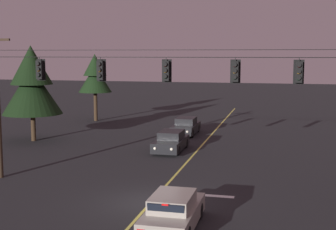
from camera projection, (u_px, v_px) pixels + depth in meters
ground_plane at (151, 203)px, 21.43m from camera, size 180.00×180.00×0.00m
lane_centre_stripe at (187, 162)px, 29.46m from camera, size 0.14×60.00×0.01m
stop_bar_paint at (199, 195)px, 22.65m from camera, size 3.40×0.36×0.01m
signal_span_assembly at (163, 107)px, 23.14m from camera, size 20.15×0.32×7.94m
traffic_light_leftmost at (40, 70)px, 24.44m from camera, size 0.48×0.41×1.22m
traffic_light_left_inner at (100, 70)px, 23.66m from camera, size 0.48×0.41×1.22m
traffic_light_centre at (166, 71)px, 22.86m from camera, size 0.48×0.41×1.22m
traffic_light_right_inner at (235, 71)px, 22.08m from camera, size 0.48×0.41×1.22m
traffic_light_rightmost at (299, 72)px, 21.41m from camera, size 0.48×0.41×1.22m
car_waiting_near_lane at (173, 212)px, 18.21m from camera, size 1.80×4.33×1.39m
car_oncoming_lead at (171, 142)px, 32.83m from camera, size 1.80×4.42×1.39m
car_oncoming_trailing at (186, 126)px, 39.67m from camera, size 1.80×4.42×1.39m
tree_verge_near at (32, 83)px, 36.13m from camera, size 4.56×4.56×7.35m
tree_verge_far at (95, 75)px, 47.02m from camera, size 3.29×3.29×6.68m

